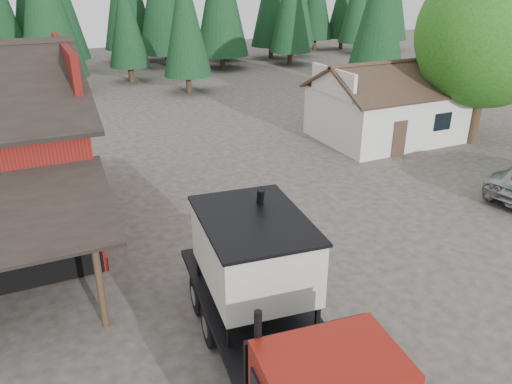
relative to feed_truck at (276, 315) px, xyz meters
name	(u,v)px	position (x,y,z in m)	size (l,w,h in m)	color
ground	(310,315)	(2.15, 1.91, -2.06)	(120.00, 120.00, 0.00)	#403832
farmhouse	(387,111)	(15.15, 14.91, -0.39)	(8.60, 6.42, 4.65)	silver
deciduous_tree	(490,40)	(19.16, 11.88, 3.85)	(8.00, 8.00, 10.20)	#382619
conifer_backdrop	(94,73)	(2.15, 43.91, -2.06)	(76.00, 16.00, 16.00)	black
near_pine_b	(185,18)	(8.15, 31.91, 3.83)	(3.96, 3.96, 10.40)	#382619
near_pine_c	(381,3)	(24.15, 27.91, 4.83)	(4.84, 4.84, 12.40)	#382619
feed_truck	(276,315)	(0.00, 0.00, 0.00)	(3.64, 9.98, 4.40)	black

